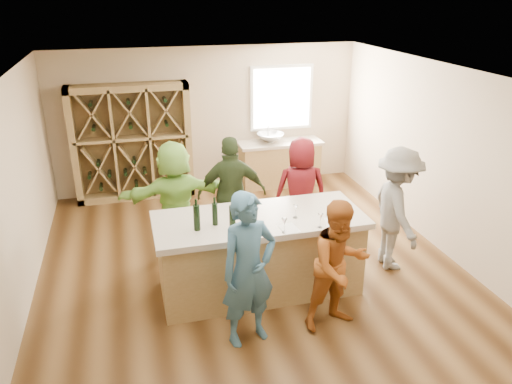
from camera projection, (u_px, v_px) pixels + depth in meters
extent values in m
cube|color=#54371B|center=(253.00, 274.00, 7.27)|extent=(6.00, 7.00, 0.10)
cube|color=white|center=(252.00, 72.00, 6.16)|extent=(6.00, 7.00, 0.10)
cube|color=tan|center=(208.00, 119.00, 9.88)|extent=(6.00, 0.10, 2.80)
cube|color=tan|center=(378.00, 356.00, 3.54)|extent=(6.00, 0.10, 2.80)
cube|color=tan|center=(7.00, 205.00, 5.99)|extent=(0.10, 7.00, 2.80)
cube|color=tan|center=(450.00, 162.00, 7.43)|extent=(0.10, 7.00, 2.80)
cube|color=white|center=(281.00, 98.00, 10.03)|extent=(1.30, 0.06, 1.30)
cube|color=white|center=(282.00, 98.00, 10.00)|extent=(1.18, 0.01, 1.18)
cube|color=olive|center=(132.00, 143.00, 9.39)|extent=(2.20, 0.45, 2.20)
cube|color=olive|center=(280.00, 164.00, 10.27)|extent=(1.60, 0.58, 0.86)
cube|color=#B4A793|center=(280.00, 143.00, 10.10)|extent=(1.70, 0.62, 0.06)
imported|color=silver|center=(271.00, 138.00, 10.00)|extent=(0.54, 0.54, 0.19)
cylinder|color=silver|center=(268.00, 133.00, 10.14)|extent=(0.02, 0.02, 0.30)
cube|color=olive|center=(259.00, 256.00, 6.63)|extent=(2.60, 1.00, 1.00)
cube|color=#B4A793|center=(260.00, 220.00, 6.43)|extent=(2.72, 1.12, 0.08)
cylinder|color=black|center=(197.00, 218.00, 6.01)|extent=(0.10, 0.10, 0.33)
cylinder|color=black|center=(215.00, 214.00, 6.16)|extent=(0.08, 0.08, 0.29)
cylinder|color=black|center=(232.00, 218.00, 6.02)|extent=(0.10, 0.10, 0.32)
cylinder|color=black|center=(248.00, 215.00, 6.14)|extent=(0.07, 0.07, 0.27)
cone|color=white|center=(243.00, 229.00, 5.92)|extent=(0.07, 0.07, 0.16)
cone|color=white|center=(284.00, 225.00, 5.98)|extent=(0.08, 0.08, 0.18)
cone|color=white|center=(320.00, 221.00, 6.11)|extent=(0.07, 0.07, 0.18)
cone|color=white|center=(295.00, 212.00, 6.37)|extent=(0.06, 0.06, 0.16)
cone|color=white|center=(333.00, 211.00, 6.37)|extent=(0.08, 0.08, 0.17)
cube|color=white|center=(240.00, 235.00, 5.95)|extent=(0.26, 0.31, 0.00)
cube|color=white|center=(289.00, 228.00, 6.11)|extent=(0.23, 0.30, 0.00)
cube|color=white|center=(335.00, 223.00, 6.24)|extent=(0.32, 0.39, 0.00)
imported|color=#335972|center=(249.00, 270.00, 5.52)|extent=(0.77, 0.64, 1.84)
imported|color=#994C19|center=(339.00, 266.00, 5.81)|extent=(0.86, 0.57, 1.63)
imported|color=slate|center=(397.00, 209.00, 7.06)|extent=(0.68, 1.23, 1.81)
imported|color=#263319|center=(232.00, 194.00, 7.60)|extent=(1.11, 0.66, 1.80)
imported|color=#590F14|center=(301.00, 191.00, 7.84)|extent=(0.91, 0.66, 1.71)
imported|color=#8CC64C|center=(175.00, 199.00, 7.45)|extent=(1.70, 0.73, 1.78)
cone|color=white|center=(252.00, 205.00, 6.54)|extent=(0.07, 0.07, 0.18)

